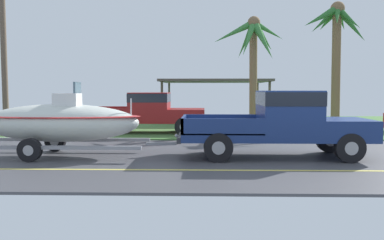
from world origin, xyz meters
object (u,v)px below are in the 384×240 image
(parked_pickup_background, at_px, (149,111))
(palm_tree_mid, at_px, (336,35))
(palm_tree_near_left, at_px, (254,48))
(utility_pole, at_px, (3,28))
(boat_on_trailer, at_px, (59,122))
(pickup_truck_towing, at_px, (287,121))
(carport_awning, at_px, (214,82))

(parked_pickup_background, height_order, palm_tree_mid, palm_tree_mid)
(palm_tree_near_left, height_order, utility_pole, utility_pole)
(parked_pickup_background, relative_size, utility_pole, 0.68)
(boat_on_trailer, height_order, utility_pole, utility_pole)
(parked_pickup_background, relative_size, palm_tree_near_left, 1.10)
(boat_on_trailer, bearing_deg, parked_pickup_background, 73.34)
(pickup_truck_towing, relative_size, boat_on_trailer, 0.92)
(boat_on_trailer, relative_size, palm_tree_near_left, 1.13)
(carport_awning, distance_m, palm_tree_mid, 7.92)
(parked_pickup_background, bearing_deg, palm_tree_mid, 12.40)
(carport_awning, bearing_deg, pickup_truck_towing, -82.55)
(carport_awning, relative_size, palm_tree_mid, 1.05)
(boat_on_trailer, distance_m, parked_pickup_background, 6.44)
(utility_pole, bearing_deg, palm_tree_mid, 13.16)
(parked_pickup_background, bearing_deg, palm_tree_near_left, 12.37)
(pickup_truck_towing, bearing_deg, boat_on_trailer, 180.00)
(boat_on_trailer, relative_size, parked_pickup_background, 1.03)
(pickup_truck_towing, distance_m, palm_tree_near_left, 7.76)
(pickup_truck_towing, relative_size, palm_tree_mid, 0.90)
(palm_tree_near_left, height_order, palm_tree_mid, palm_tree_mid)
(palm_tree_near_left, distance_m, utility_pole, 10.86)
(pickup_truck_towing, height_order, palm_tree_near_left, palm_tree_near_left)
(carport_awning, bearing_deg, parked_pickup_background, -114.07)
(carport_awning, distance_m, palm_tree_near_left, 6.34)
(utility_pole, bearing_deg, palm_tree_near_left, 13.43)
(palm_tree_mid, bearing_deg, utility_pole, -166.84)
(carport_awning, xyz_separation_m, palm_tree_mid, (5.73, -5.04, 2.13))
(carport_awning, bearing_deg, palm_tree_near_left, -74.44)
(palm_tree_near_left, bearing_deg, parked_pickup_background, -167.63)
(pickup_truck_towing, bearing_deg, palm_tree_mid, 63.73)
(boat_on_trailer, height_order, parked_pickup_background, boat_on_trailer)
(pickup_truck_towing, bearing_deg, parked_pickup_background, 128.15)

